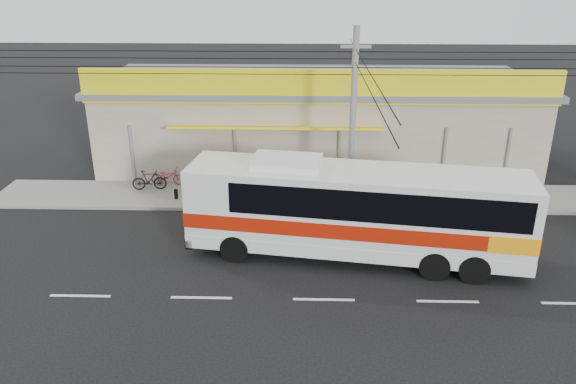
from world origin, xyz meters
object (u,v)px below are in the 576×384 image
motorbike_dark (149,180)px  utility_pole (355,62)px  motorbike_red (167,176)px  coach_bus (361,207)px

motorbike_dark → utility_pole: 11.22m
motorbike_red → motorbike_dark: bearing=136.1°
coach_bus → motorbike_red: size_ratio=7.69×
coach_bus → motorbike_dark: size_ratio=7.71×
motorbike_red → motorbike_dark: motorbike_dark is taller
coach_bus → utility_pole: size_ratio=0.37×
motorbike_dark → coach_bus: bearing=-129.5°
coach_bus → motorbike_red: coach_bus is taller
motorbike_red → utility_pole: 10.84m
coach_bus → motorbike_dark: bearing=155.8°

